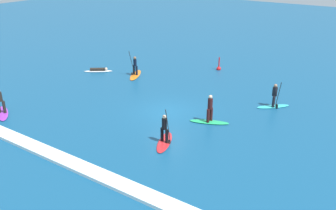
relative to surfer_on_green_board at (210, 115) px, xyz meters
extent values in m
plane|color=navy|center=(-3.19, -0.06, -0.53)|extent=(120.00, 120.00, 0.00)
ellipsoid|color=#23B266|center=(0.00, 0.00, -0.48)|extent=(2.58, 1.54, 0.10)
cylinder|color=#381414|center=(0.02, 0.17, 0.02)|extent=(0.26, 0.26, 0.89)
cylinder|color=#381414|center=(-0.02, -0.17, 0.02)|extent=(0.26, 0.26, 0.89)
cylinder|color=#381414|center=(0.00, 0.00, 0.80)|extent=(0.41, 0.41, 0.69)
sphere|color=beige|center=(0.00, 0.00, 1.27)|extent=(0.32, 0.32, 0.25)
ellipsoid|color=#33C6CC|center=(2.56, 4.82, -0.49)|extent=(2.14, 2.14, 0.08)
cylinder|color=black|center=(2.61, 4.61, -0.06)|extent=(0.26, 0.26, 0.78)
cylinder|color=black|center=(2.51, 5.02, -0.06)|extent=(0.26, 0.26, 0.78)
cylinder|color=black|center=(2.56, 4.82, 0.65)|extent=(0.49, 0.49, 0.63)
sphere|color=#A37556|center=(2.56, 4.82, 1.08)|extent=(0.33, 0.33, 0.24)
cylinder|color=black|center=(2.86, 4.73, 0.53)|extent=(0.35, 0.35, 1.92)
cube|color=black|center=(2.86, 4.73, -0.39)|extent=(0.18, 0.18, 0.32)
ellipsoid|color=purple|center=(-12.33, -6.68, -0.47)|extent=(2.60, 1.98, 0.11)
cylinder|color=black|center=(-12.16, -6.59, 0.01)|extent=(0.26, 0.26, 0.85)
ellipsoid|color=red|center=(-0.89, -3.83, -0.48)|extent=(1.62, 2.62, 0.09)
cylinder|color=black|center=(-1.08, -3.81, -0.03)|extent=(0.24, 0.24, 0.82)
cylinder|color=black|center=(-0.71, -3.86, -0.03)|extent=(0.24, 0.24, 0.82)
cylinder|color=black|center=(-0.89, -3.83, 0.70)|extent=(0.38, 0.38, 0.65)
sphere|color=beige|center=(-0.89, -3.83, 1.14)|extent=(0.29, 0.29, 0.22)
cylinder|color=black|center=(-0.61, -3.88, 0.62)|extent=(0.32, 0.17, 2.09)
cube|color=black|center=(-0.61, -3.88, -0.38)|extent=(0.21, 0.13, 0.32)
ellipsoid|color=white|center=(-13.58, 3.85, -0.49)|extent=(2.42, 2.02, 0.08)
cylinder|color=black|center=(-13.62, 3.82, -0.31)|extent=(1.24, 1.02, 0.28)
sphere|color=beige|center=(-12.99, 4.29, -0.29)|extent=(0.36, 0.36, 0.26)
ellipsoid|color=orange|center=(-9.98, 4.83, -0.48)|extent=(1.93, 2.96, 0.10)
cylinder|color=black|center=(-10.15, 4.85, -0.02)|extent=(0.25, 0.25, 0.81)
cylinder|color=black|center=(-9.81, 4.82, -0.02)|extent=(0.25, 0.25, 0.81)
cylinder|color=black|center=(-9.98, 4.83, 0.67)|extent=(0.38, 0.38, 0.58)
sphere|color=brown|center=(-9.98, 4.83, 1.09)|extent=(0.34, 0.34, 0.25)
cylinder|color=black|center=(-10.13, 4.59, 0.66)|extent=(0.48, 0.26, 2.13)
cube|color=black|center=(-10.13, 4.59, -0.37)|extent=(0.21, 0.14, 0.32)
sphere|color=red|center=(-4.59, 10.50, -0.42)|extent=(0.42, 0.42, 0.42)
cylinder|color=red|center=(-4.59, 10.50, 0.07)|extent=(0.11, 0.11, 1.20)
cube|color=white|center=(-3.19, -8.45, -0.44)|extent=(25.77, 0.90, 0.18)
camera|label=1|loc=(9.60, -19.04, 9.76)|focal=38.80mm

